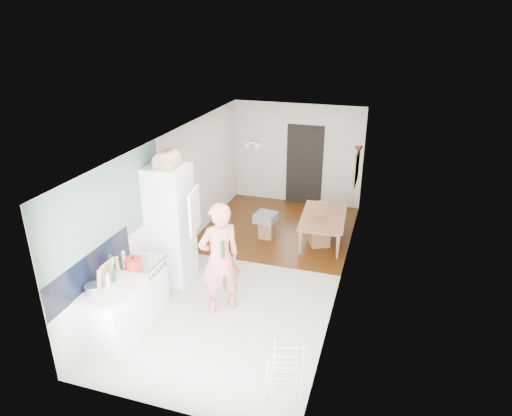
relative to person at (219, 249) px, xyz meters
The scene contains 32 objects.
room_shell 1.39m from the person, 84.52° to the left, with size 3.20×7.00×2.50m, color silver, non-canonical shape.
floor 1.77m from the person, 84.52° to the left, with size 3.20×7.00×0.01m, color beige.
wood_floor_overlay 3.41m from the person, 87.65° to the left, with size 3.20×3.30×0.01m, color #4F270A.
sage_wall_panel 1.75m from the person, 156.90° to the right, with size 0.02×3.00×1.30m, color slate.
tile_splashback 1.87m from the person, 141.11° to the right, with size 0.02×1.90×0.50m, color black.
doorway_recess 4.87m from the person, 86.09° to the left, with size 0.90×0.04×2.00m, color black.
base_cabinet 1.79m from the person, 134.90° to the right, with size 0.60×0.90×0.86m, color white.
worktop 1.67m from the person, 134.90° to the right, with size 0.62×0.92×0.06m, color beige.
range_cooker 1.41m from the person, 160.14° to the right, with size 0.60×0.60×0.88m, color white.
cooker_top 1.26m from the person, 160.14° to the right, with size 0.60×0.60×0.04m, color silver.
fridge_housing 1.29m from the person, 152.27° to the left, with size 0.66×0.66×2.15m, color white.
fridge_door 0.75m from the person, 150.53° to the left, with size 0.56×0.04×0.70m, color white.
fridge_interior 1.12m from the person, 144.15° to the left, with size 0.02×0.52×0.66m, color white.
pinboard 3.73m from the person, 62.42° to the left, with size 0.03×0.90×0.70m, color #AE8D4D.
pinboard_frame 3.72m from the person, 62.63° to the left, with size 0.01×0.94×0.74m, color brown.
wall_sconce 4.32m from the person, 66.94° to the left, with size 0.18×0.18×0.16m, color maroon.
person is the anchor object (origin of this frame).
dining_table 3.26m from the person, 67.78° to the left, with size 1.37×0.77×0.48m, color brown.
dining_chair 2.99m from the person, 67.42° to the left, with size 0.38×0.38×0.91m, color brown, non-canonical shape.
stool 2.84m from the person, 89.98° to the left, with size 0.29×0.29×0.38m, color brown, non-canonical shape.
grey_drape 2.74m from the person, 90.48° to the left, with size 0.43×0.43×0.19m, color slate.
drying_rack 2.27m from the person, 47.26° to the right, with size 0.38×0.34×0.74m, color white, non-canonical shape.
bread_bin 1.67m from the person, 153.24° to the left, with size 0.37×0.35×0.20m, color tan, non-canonical shape.
red_casserole 1.30m from the person, 151.65° to the right, with size 0.26×0.26×0.15m, color red.
steel_pan 1.91m from the person, 134.07° to the right, with size 0.22×0.22×0.11m, color silver.
held_bottle 0.16m from the person, 47.04° to the right, with size 0.06×0.06×0.27m, color #163A1E.
bottle_a 1.60m from the person, 140.01° to the right, with size 0.08×0.08×0.33m, color #163A1E.
bottle_b 1.61m from the person, 140.88° to the right, with size 0.07×0.07×0.30m, color #163A1E.
bottle_c 1.70m from the person, 136.15° to the right, with size 0.09×0.09×0.21m, color silver.
pepper_mill_front 1.53m from the person, 149.01° to the right, with size 0.05×0.05×0.20m, color tan.
pepper_mill_back 1.44m from the person, 153.43° to the right, with size 0.06×0.06×0.21m, color tan.
chopping_boards 1.70m from the person, 135.33° to the right, with size 0.04×0.29×0.39m, color tan, non-canonical shape.
Camera 1 is at (2.26, -7.14, 4.44)m, focal length 32.00 mm.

